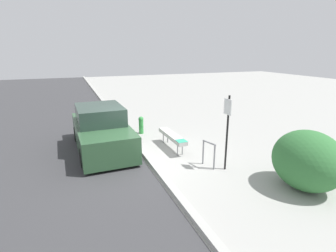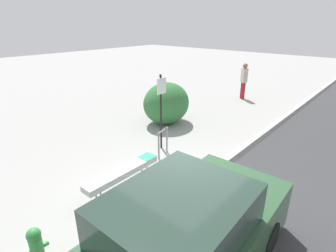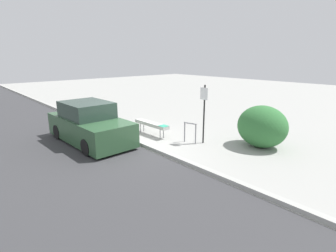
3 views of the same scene
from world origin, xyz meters
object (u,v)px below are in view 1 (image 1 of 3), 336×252
at_px(bike_rack, 209,152).
at_px(parked_car_near, 101,131).
at_px(bench, 172,136).
at_px(sign_post, 227,126).
at_px(fire_hydrant, 141,124).

relative_size(bike_rack, parked_car_near, 0.20).
distance_m(bench, parked_car_near, 2.61).
bearing_deg(sign_post, parked_car_near, -133.61).
relative_size(bench, bike_rack, 2.39).
distance_m(bike_rack, sign_post, 1.02).
height_order(bench, parked_car_near, parked_car_near).
bearing_deg(sign_post, bench, -159.32).
bearing_deg(fire_hydrant, parked_car_near, -54.45).
xyz_separation_m(bench, fire_hydrant, (-2.22, -0.58, -0.08)).
distance_m(fire_hydrant, parked_car_near, 2.30).
bearing_deg(parked_car_near, fire_hydrant, 123.98).
bearing_deg(bench, bike_rack, 12.98).
relative_size(bench, sign_post, 0.86).
bearing_deg(fire_hydrant, bench, 14.59).
height_order(bench, sign_post, sign_post).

